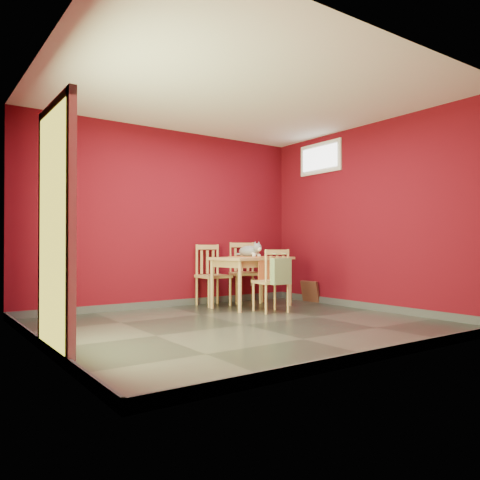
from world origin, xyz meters
TOP-DOWN VIEW (x-y plane):
  - ground at (0.00, 0.00)m, footprint 4.50×4.50m
  - room_shell at (0.00, 0.00)m, footprint 4.50×4.50m
  - doorway at (-2.23, -0.40)m, footprint 0.06×1.01m
  - window at (2.23, 1.00)m, footprint 0.05×0.90m
  - outlet_plate at (1.60, 1.99)m, footprint 0.08×0.02m
  - dining_table at (1.02, 1.23)m, footprint 1.31×0.90m
  - table_runner at (1.02, 1.12)m, footprint 0.44×0.74m
  - chair_far_left at (0.64, 1.77)m, footprint 0.45×0.45m
  - chair_far_right at (1.28, 1.80)m, footprint 0.58×0.58m
  - chair_near at (0.92, 0.63)m, footprint 0.46×0.46m
  - tote_bag at (0.90, 0.41)m, footprint 0.30×0.18m
  - cat at (1.01, 1.29)m, footprint 0.32×0.52m
  - picture_frame at (2.19, 1.20)m, footprint 0.14×0.35m

SIDE VIEW (x-z plane):
  - ground at x=0.00m, z-range 0.00..0.00m
  - room_shell at x=0.00m, z-range -2.20..2.30m
  - picture_frame at x=2.19m, z-range 0.00..0.35m
  - outlet_plate at x=1.60m, z-range 0.24..0.36m
  - chair_near at x=0.92m, z-range 0.01..0.89m
  - chair_far_left at x=0.64m, z-range 0.01..0.96m
  - chair_far_right at x=1.28m, z-range 0.01..0.99m
  - tote_bag at x=0.90m, z-range 0.37..0.79m
  - dining_table at x=1.02m, z-range 0.28..1.04m
  - table_runner at x=1.02m, z-range 0.53..0.88m
  - cat at x=1.01m, z-range 0.76..1.00m
  - doorway at x=-2.23m, z-range 0.06..2.19m
  - window at x=2.23m, z-range 2.10..2.60m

